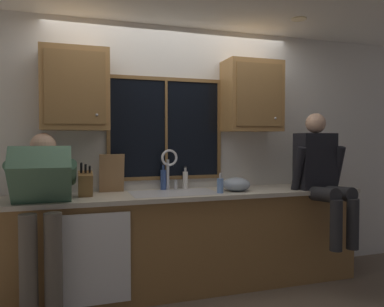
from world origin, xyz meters
TOP-DOWN VIEW (x-y plane):
  - back_wall at (0.00, 0.06)m, footprint 5.88×0.12m
  - ceiling_downlight_right at (1.04, -0.60)m, footprint 0.14×0.14m
  - window_glass at (-0.09, -0.01)m, footprint 1.10×0.02m
  - window_frame_top at (-0.09, -0.02)m, footprint 1.17×0.02m
  - window_frame_bottom at (-0.09, -0.02)m, footprint 1.17×0.02m
  - window_frame_left at (-0.66, -0.02)m, footprint 0.03×0.02m
  - window_frame_right at (0.48, -0.02)m, footprint 0.04×0.02m
  - window_mullion_center at (-0.09, -0.02)m, footprint 0.02×0.02m
  - lower_cabinet_run at (0.00, -0.29)m, footprint 3.48×0.58m
  - countertop at (0.00, -0.31)m, footprint 3.54×0.62m
  - dishwasher_front at (-0.85, -0.61)m, footprint 0.60×0.02m
  - upper_cabinet_left at (-0.96, -0.17)m, footprint 0.58×0.36m
  - upper_cabinet_right at (0.78, -0.17)m, footprint 0.58×0.36m
  - sink at (-0.09, -0.30)m, footprint 0.80×0.46m
  - faucet at (-0.08, -0.12)m, footprint 0.18×0.09m
  - person_standing at (-1.22, -0.58)m, footprint 0.53×0.72m
  - person_sitting_on_counter at (1.34, -0.57)m, footprint 0.54×0.60m
  - knife_block at (-0.89, -0.30)m, footprint 0.12×0.18m
  - cutting_board at (-0.64, -0.09)m, footprint 0.23×0.10m
  - mixing_bowl at (0.52, -0.36)m, footprint 0.27×0.27m
  - soap_dispenser at (0.31, -0.46)m, footprint 0.06×0.07m
  - bottle_green_glass at (0.09, -0.08)m, footprint 0.05×0.05m
  - bottle_tall_clear at (-0.13, -0.07)m, footprint 0.06×0.06m

SIDE VIEW (x-z plane):
  - lower_cabinet_run at x=0.00m, z-range 0.00..0.88m
  - dishwasher_front at x=-0.85m, z-range 0.09..0.83m
  - sink at x=-0.09m, z-range 0.72..0.93m
  - countertop at x=0.00m, z-range 0.88..0.92m
  - person_standing at x=-1.22m, z-range 0.19..1.67m
  - mixing_bowl at x=0.52m, z-range 0.91..1.05m
  - soap_dispenser at x=0.31m, z-range 0.90..1.09m
  - bottle_green_glass at x=0.09m, z-range 0.90..1.13m
  - bottle_tall_clear at x=-0.13m, z-range 0.90..1.15m
  - knife_block at x=-0.89m, z-range 0.87..1.19m
  - window_frame_bottom at x=-0.09m, z-range 1.01..1.05m
  - cutting_board at x=-0.64m, z-range 0.92..1.28m
  - person_sitting_on_counter at x=1.34m, z-range 0.47..1.73m
  - faucet at x=-0.08m, z-range 0.97..1.37m
  - back_wall at x=0.00m, z-range 0.00..2.55m
  - window_glass at x=-0.09m, z-range 1.05..2.00m
  - window_frame_left at x=-0.66m, z-range 1.05..2.00m
  - window_frame_right at x=0.48m, z-range 1.05..2.00m
  - window_mullion_center at x=-0.09m, z-range 1.05..2.00m
  - upper_cabinet_left at x=-0.96m, z-range 1.50..2.22m
  - upper_cabinet_right at x=0.78m, z-range 1.50..2.22m
  - window_frame_top at x=-0.09m, z-range 2.00..2.04m
  - ceiling_downlight_right at x=1.04m, z-range 2.54..2.55m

